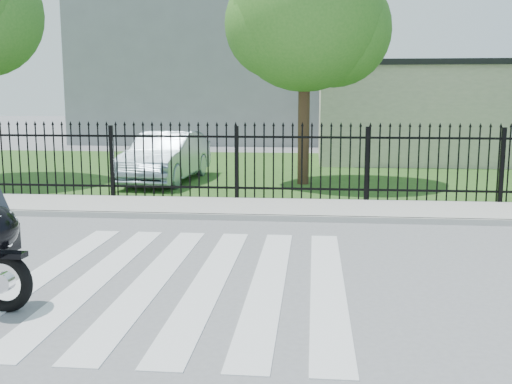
{
  "coord_description": "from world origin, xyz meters",
  "views": [
    {
      "loc": [
        1.79,
        -7.79,
        2.53
      ],
      "look_at": [
        0.89,
        1.49,
        1.0
      ],
      "focal_mm": 42.0,
      "sensor_mm": 36.0,
      "label": 1
    }
  ],
  "objects": [
    {
      "name": "ground",
      "position": [
        0.0,
        0.0,
        0.0
      ],
      "size": [
        120.0,
        120.0,
        0.0
      ],
      "primitive_type": "plane",
      "color": "slate",
      "rests_on": "ground"
    },
    {
      "name": "crosswalk",
      "position": [
        0.0,
        0.0,
        0.01
      ],
      "size": [
        5.0,
        5.5,
        0.01
      ],
      "primitive_type": null,
      "color": "silver",
      "rests_on": "ground"
    },
    {
      "name": "sidewalk",
      "position": [
        0.0,
        5.0,
        0.06
      ],
      "size": [
        40.0,
        2.0,
        0.12
      ],
      "primitive_type": "cube",
      "color": "#ADAAA3",
      "rests_on": "ground"
    },
    {
      "name": "curb",
      "position": [
        0.0,
        4.0,
        0.06
      ],
      "size": [
        40.0,
        0.12,
        0.12
      ],
      "primitive_type": "cube",
      "color": "#ADAAA3",
      "rests_on": "ground"
    },
    {
      "name": "grass_strip",
      "position": [
        0.0,
        12.0,
        0.01
      ],
      "size": [
        40.0,
        12.0,
        0.02
      ],
      "primitive_type": "cube",
      "color": "#29501B",
      "rests_on": "ground"
    },
    {
      "name": "iron_fence",
      "position": [
        0.0,
        6.0,
        0.9
      ],
      "size": [
        26.0,
        0.04,
        1.8
      ],
      "color": "black",
      "rests_on": "ground"
    },
    {
      "name": "tree_mid",
      "position": [
        1.5,
        9.0,
        4.67
      ],
      "size": [
        4.2,
        4.2,
        6.78
      ],
      "color": "#382316",
      "rests_on": "ground"
    },
    {
      "name": "building_low",
      "position": [
        7.0,
        16.0,
        1.75
      ],
      "size": [
        10.0,
        6.0,
        3.5
      ],
      "primitive_type": "cube",
      "color": "beige",
      "rests_on": "ground"
    },
    {
      "name": "building_low_roof",
      "position": [
        7.0,
        16.0,
        3.6
      ],
      "size": [
        10.2,
        6.2,
        0.2
      ],
      "primitive_type": "cube",
      "color": "black",
      "rests_on": "building_low"
    },
    {
      "name": "building_tall",
      "position": [
        -3.0,
        26.0,
        6.0
      ],
      "size": [
        15.0,
        10.0,
        12.0
      ],
      "primitive_type": "cube",
      "color": "gray",
      "rests_on": "ground"
    },
    {
      "name": "parked_car",
      "position": [
        -2.46,
        9.09,
        0.74
      ],
      "size": [
        1.88,
        4.48,
        1.44
      ],
      "primitive_type": "imported",
      "rotation": [
        0.0,
        0.0,
        -0.08
      ],
      "color": "#8EA5B3",
      "rests_on": "grass_strip"
    }
  ]
}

